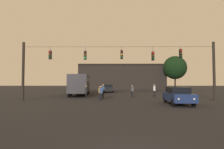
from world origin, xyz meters
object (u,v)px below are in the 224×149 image
at_px(pedestrian_crossing_left, 101,92).
at_px(pedestrian_far_side, 100,92).
at_px(tree_left_silhouette, 175,68).
at_px(pedestrian_near_bus, 103,90).
at_px(car_near_right, 178,95).
at_px(car_far_left, 109,88).
at_px(pedestrian_crossing_right, 154,90).
at_px(pedestrian_crossing_center, 86,91).
at_px(city_bus, 80,83).
at_px(pedestrian_trailing, 132,90).

bearing_deg(pedestrian_crossing_left, pedestrian_far_side, 101.67).
bearing_deg(tree_left_silhouette, pedestrian_far_side, -122.70).
bearing_deg(pedestrian_near_bus, car_near_right, -41.83).
height_order(pedestrian_near_bus, pedestrian_far_side, pedestrian_near_bus).
distance_m(car_far_left, pedestrian_near_bus, 14.55).
xyz_separation_m(car_far_left, pedestrian_far_side, (-0.56, -16.05, 0.04)).
distance_m(pedestrian_far_side, tree_left_silhouette, 31.66).
distance_m(pedestrian_crossing_right, pedestrian_near_bus, 6.75).
xyz_separation_m(pedestrian_crossing_center, tree_left_silhouette, (18.56, 25.40, 4.74)).
distance_m(car_near_right, car_far_left, 21.73).
relative_size(car_near_right, pedestrian_far_side, 2.92).
xyz_separation_m(pedestrian_near_bus, pedestrian_far_side, (-0.29, -1.50, -0.13)).
height_order(city_bus, pedestrian_trailing, city_bus).
bearing_deg(pedestrian_trailing, city_bus, 147.74).
bearing_deg(tree_left_silhouette, car_near_right, -107.46).
relative_size(pedestrian_crossing_right, pedestrian_trailing, 1.07).
relative_size(car_far_left, pedestrian_near_bus, 2.56).
bearing_deg(tree_left_silhouette, car_far_left, -147.81).
height_order(city_bus, car_far_left, city_bus).
xyz_separation_m(city_bus, pedestrian_crossing_center, (1.94, -7.10, -0.99)).
height_order(pedestrian_crossing_center, pedestrian_crossing_right, pedestrian_crossing_right).
bearing_deg(pedestrian_far_side, pedestrian_trailing, 39.76).
xyz_separation_m(car_far_left, tree_left_silhouette, (16.35, 10.29, 4.82)).
height_order(pedestrian_near_bus, tree_left_silhouette, tree_left_silhouette).
bearing_deg(pedestrian_crossing_right, car_near_right, -87.31).
relative_size(pedestrian_crossing_left, pedestrian_near_bus, 0.91).
bearing_deg(pedestrian_trailing, pedestrian_crossing_center, -157.29).
bearing_deg(pedestrian_crossing_center, car_near_right, -32.37).
bearing_deg(car_far_left, pedestrian_crossing_center, -98.35).
distance_m(car_near_right, pedestrian_crossing_right, 7.95).
relative_size(pedestrian_near_bus, tree_left_silhouette, 0.20).
bearing_deg(car_far_left, pedestrian_trailing, -75.17).
height_order(pedestrian_crossing_left, pedestrian_near_bus, pedestrian_near_bus).
relative_size(pedestrian_trailing, pedestrian_far_side, 1.05).
xyz_separation_m(city_bus, car_far_left, (4.16, 8.01, -1.07)).
relative_size(pedestrian_crossing_left, tree_left_silhouette, 0.18).
bearing_deg(car_far_left, tree_left_silhouette, 32.19).
bearing_deg(pedestrian_crossing_right, pedestrian_far_side, -154.13).
distance_m(city_bus, pedestrian_far_side, 8.86).
bearing_deg(pedestrian_crossing_center, pedestrian_far_side, -29.55).
distance_m(car_near_right, tree_left_silhouette, 32.84).
distance_m(car_near_right, pedestrian_far_side, 8.54).
bearing_deg(city_bus, pedestrian_far_side, -65.91).
bearing_deg(car_far_left, city_bus, -117.43).
xyz_separation_m(car_near_right, tree_left_silhouette, (9.75, 30.99, 4.82)).
bearing_deg(pedestrian_crossing_left, city_bus, 112.74).
height_order(pedestrian_crossing_right, pedestrian_near_bus, pedestrian_near_bus).
height_order(city_bus, pedestrian_crossing_right, city_bus).
xyz_separation_m(pedestrian_crossing_left, pedestrian_far_side, (-0.22, 1.06, -0.03)).
bearing_deg(pedestrian_crossing_left, pedestrian_crossing_right, 33.51).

